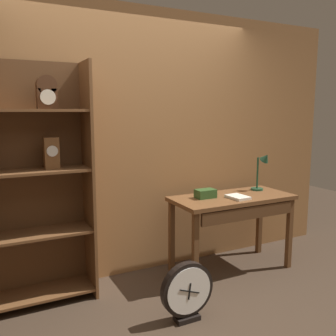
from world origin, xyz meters
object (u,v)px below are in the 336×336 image
object	(u,v)px
toolbox_small	(205,194)
desk_lamp	(262,168)
round_clock_large	(187,291)
workbench	(234,207)
bookshelf	(13,185)
open_repair_manual	(238,197)

from	to	relation	value
toolbox_small	desk_lamp	bearing A→B (deg)	1.89
toolbox_small	round_clock_large	size ratio (longest dim) A/B	0.41
workbench	desk_lamp	distance (m)	0.58
bookshelf	open_repair_manual	size ratio (longest dim) A/B	9.22
bookshelf	round_clock_large	size ratio (longest dim) A/B	4.27
open_repair_manual	bookshelf	bearing A→B (deg)	167.03
bookshelf	open_repair_manual	world-z (taller)	bookshelf
bookshelf	toolbox_small	xyz separation A→B (m)	(1.72, -0.18, -0.21)
bookshelf	toolbox_small	bearing A→B (deg)	-5.86
open_repair_manual	round_clock_large	size ratio (longest dim) A/B	0.46
bookshelf	round_clock_large	distance (m)	1.62
bookshelf	desk_lamp	world-z (taller)	bookshelf
toolbox_small	open_repair_manual	distance (m)	0.32
open_repair_manual	workbench	bearing A→B (deg)	79.94
bookshelf	open_repair_manual	distance (m)	2.03
bookshelf	workbench	size ratio (longest dim) A/B	1.65
workbench	toolbox_small	distance (m)	0.33
workbench	open_repair_manual	bearing A→B (deg)	-96.62
desk_lamp	bookshelf	bearing A→B (deg)	176.44
workbench	round_clock_large	bearing A→B (deg)	-145.88
workbench	round_clock_large	world-z (taller)	workbench
desk_lamp	open_repair_manual	xyz separation A→B (m)	(-0.46, -0.18, -0.23)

